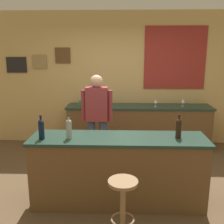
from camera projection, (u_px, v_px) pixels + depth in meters
ground_plane at (118, 186)px, 3.94m from camera, size 10.00×10.00×0.00m
back_wall at (121, 78)px, 5.59m from camera, size 6.00×0.09×2.80m
bar_counter at (118, 170)px, 3.45m from camera, size 2.27×0.60×0.92m
side_counter at (138, 127)px, 5.43m from camera, size 2.95×0.56×0.90m
bartender at (97, 116)px, 4.37m from camera, size 0.52×0.21×1.62m
bar_stool at (123, 199)px, 2.77m from camera, size 0.32×0.32×0.68m
wine_bottle_a at (41, 129)px, 3.25m from camera, size 0.07×0.07×0.31m
wine_bottle_b at (69, 128)px, 3.27m from camera, size 0.07×0.07×0.31m
wine_bottle_c at (179, 127)px, 3.29m from camera, size 0.07×0.07×0.31m
wine_glass_a at (156, 101)px, 5.22m from camera, size 0.07×0.07×0.16m
wine_glass_b at (183, 101)px, 5.27m from camera, size 0.07×0.07×0.16m
coffee_mug at (81, 103)px, 5.40m from camera, size 0.13×0.08×0.09m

